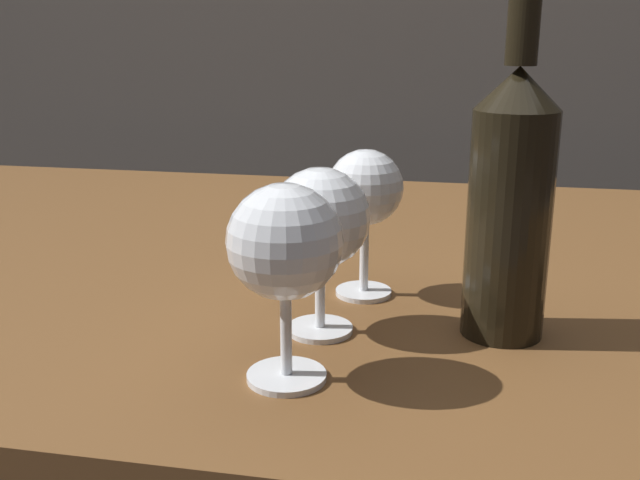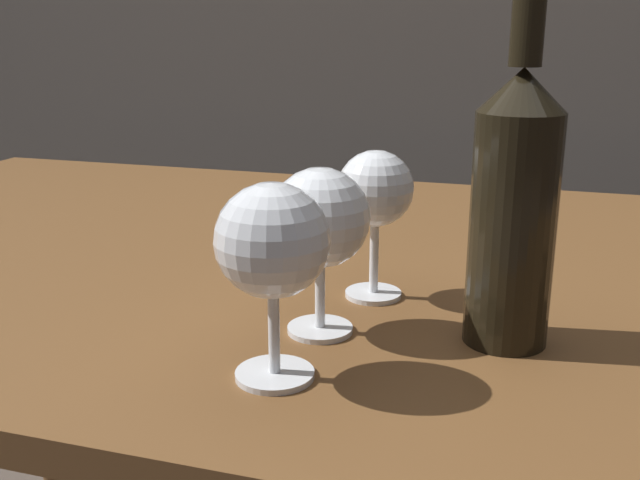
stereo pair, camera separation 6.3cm
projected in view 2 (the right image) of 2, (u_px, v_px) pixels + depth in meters
The scene contains 5 objects.
dining_table at pixel (298, 317), 0.91m from camera, with size 1.52×0.89×0.76m.
wine_glass_pinot at pixel (272, 246), 0.54m from camera, with size 0.09×0.09×0.15m.
wine_glass_white at pixel (320, 220), 0.62m from camera, with size 0.09×0.09×0.15m.
wine_glass_amber at pixel (375, 192), 0.71m from camera, with size 0.07×0.07×0.15m.
wine_bottle at pixel (514, 201), 0.60m from camera, with size 0.07×0.07×0.32m.
Camera 2 is at (0.27, -0.80, 1.03)m, focal length 41.06 mm.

